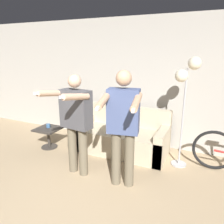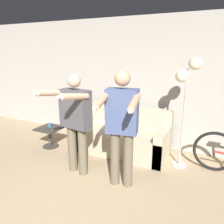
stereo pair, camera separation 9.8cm
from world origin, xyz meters
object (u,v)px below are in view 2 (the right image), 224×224
(floor_lamp, at_px, (187,81))
(cat, at_px, (109,101))
(couch, at_px, (123,137))
(person_left, at_px, (75,118))
(person_right, at_px, (122,122))
(side_table, at_px, (50,133))
(cup, at_px, (50,125))

(floor_lamp, bearing_deg, cat, 165.91)
(couch, height_order, cat, cat)
(person_left, distance_m, person_right, 0.79)
(cat, bearing_deg, person_right, -56.97)
(person_right, bearing_deg, cat, 111.94)
(person_left, height_order, person_right, person_right)
(couch, distance_m, person_left, 1.31)
(floor_lamp, bearing_deg, couch, 175.05)
(side_table, bearing_deg, couch, 18.83)
(cat, height_order, side_table, cat)
(couch, bearing_deg, person_right, -67.47)
(couch, xyz_separation_m, cat, (-0.45, 0.30, 0.65))
(person_right, distance_m, side_table, 2.08)
(person_right, relative_size, cup, 20.45)
(cat, bearing_deg, person_left, -85.63)
(person_left, relative_size, floor_lamp, 0.87)
(cat, distance_m, side_table, 1.41)
(cat, xyz_separation_m, side_table, (-0.98, -0.79, -0.62))
(person_left, relative_size, side_table, 3.43)
(couch, height_order, floor_lamp, floor_lamp)
(person_left, distance_m, side_table, 1.39)
(couch, relative_size, person_right, 1.05)
(person_right, height_order, side_table, person_right)
(cat, xyz_separation_m, cup, (-1.01, -0.75, -0.47))
(person_right, xyz_separation_m, cat, (-0.89, 1.37, -0.06))
(couch, height_order, person_right, person_right)
(person_right, distance_m, floor_lamp, 1.30)
(couch, distance_m, person_right, 1.36)
(person_right, relative_size, cat, 3.91)
(cup, bearing_deg, side_table, -60.48)
(person_left, relative_size, cat, 3.70)
(person_right, relative_size, side_table, 3.62)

